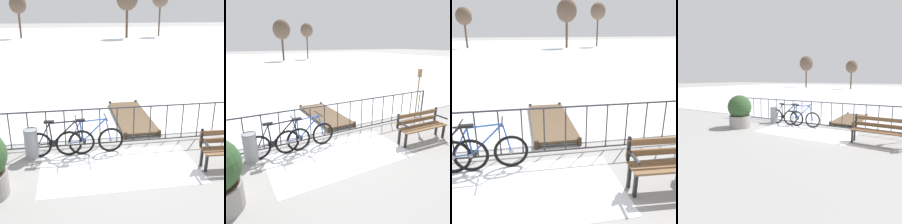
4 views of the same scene
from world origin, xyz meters
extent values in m
plane|color=gray|center=(0.00, 0.00, 0.00)|extent=(160.00, 160.00, 0.00)
cube|color=silver|center=(0.00, 28.40, 0.01)|extent=(80.00, 56.00, 0.03)
cube|color=white|center=(0.07, -1.20, 0.00)|extent=(3.60, 1.81, 0.01)
cylinder|color=#2D2D33|center=(0.00, 0.00, 1.05)|extent=(9.00, 0.04, 0.04)
cylinder|color=#2D2D33|center=(0.00, 0.00, 0.08)|extent=(9.00, 0.04, 0.04)
cylinder|color=#2D2D33|center=(-2.50, 0.00, 0.57)|extent=(0.03, 0.03, 0.97)
cylinder|color=#2D2D33|center=(-2.05, 0.00, 0.57)|extent=(0.03, 0.03, 0.97)
cylinder|color=#2D2D33|center=(-1.59, 0.00, 0.57)|extent=(0.03, 0.03, 0.97)
cylinder|color=#2D2D33|center=(-1.14, 0.00, 0.57)|extent=(0.03, 0.03, 0.97)
cylinder|color=#2D2D33|center=(-0.68, 0.00, 0.57)|extent=(0.03, 0.03, 0.97)
cylinder|color=#2D2D33|center=(-0.23, 0.00, 0.57)|extent=(0.03, 0.03, 0.97)
cylinder|color=#2D2D33|center=(0.23, 0.00, 0.57)|extent=(0.03, 0.03, 0.97)
cylinder|color=#2D2D33|center=(0.68, 0.00, 0.57)|extent=(0.03, 0.03, 0.97)
cylinder|color=#2D2D33|center=(1.14, 0.00, 0.57)|extent=(0.03, 0.03, 0.97)
cylinder|color=#2D2D33|center=(1.59, 0.00, 0.57)|extent=(0.03, 0.03, 0.97)
cylinder|color=#2D2D33|center=(2.05, 0.00, 0.57)|extent=(0.03, 0.03, 0.97)
cylinder|color=#2D2D33|center=(2.50, 0.00, 0.57)|extent=(0.03, 0.03, 0.97)
cylinder|color=#2D2D33|center=(2.96, 0.00, 0.57)|extent=(0.03, 0.03, 0.97)
torus|color=black|center=(-1.79, -0.38, 0.33)|extent=(0.66, 0.08, 0.66)
cylinder|color=gray|center=(-1.79, -0.38, 0.33)|extent=(0.08, 0.06, 0.08)
torus|color=black|center=(-0.74, -0.40, 0.33)|extent=(0.66, 0.08, 0.66)
cylinder|color=gray|center=(-0.74, -0.40, 0.33)|extent=(0.08, 0.06, 0.08)
cylinder|color=black|center=(-1.47, -0.38, 0.62)|extent=(0.08, 0.04, 0.53)
cylinder|color=black|center=(-1.16, -0.39, 0.63)|extent=(0.61, 0.05, 0.59)
cylinder|color=black|center=(-1.18, -0.39, 0.90)|extent=(0.63, 0.05, 0.07)
cylinder|color=black|center=(-1.62, -0.38, 0.34)|extent=(0.34, 0.04, 0.05)
cylinder|color=black|center=(-1.64, -0.38, 0.61)|extent=(0.32, 0.04, 0.56)
cylinder|color=black|center=(-0.80, -0.40, 0.62)|extent=(0.16, 0.04, 0.59)
cube|color=black|center=(-1.49, -0.38, 0.92)|extent=(0.24, 0.11, 0.05)
cylinder|color=black|center=(-0.86, -0.40, 0.96)|extent=(0.04, 0.52, 0.03)
cylinder|color=black|center=(-1.45, -0.38, 0.35)|extent=(0.18, 0.02, 0.18)
torus|color=black|center=(-1.05, -0.40, 0.33)|extent=(0.66, 0.08, 0.66)
cylinder|color=gray|center=(-1.05, -0.40, 0.33)|extent=(0.08, 0.06, 0.08)
torus|color=black|center=(0.00, -0.37, 0.33)|extent=(0.66, 0.08, 0.66)
cylinder|color=gray|center=(0.00, -0.37, 0.33)|extent=(0.08, 0.06, 0.08)
cylinder|color=#2D51B2|center=(-0.73, -0.39, 0.62)|extent=(0.08, 0.04, 0.53)
cylinder|color=#2D51B2|center=(-0.42, -0.38, 0.63)|extent=(0.61, 0.06, 0.59)
cylinder|color=#2D51B2|center=(-0.44, -0.38, 0.90)|extent=(0.63, 0.06, 0.07)
cylinder|color=#2D51B2|center=(-0.88, -0.40, 0.34)|extent=(0.34, 0.04, 0.05)
cylinder|color=#2D51B2|center=(-0.90, -0.40, 0.61)|extent=(0.32, 0.04, 0.56)
cylinder|color=#2D51B2|center=(-0.06, -0.37, 0.62)|extent=(0.16, 0.04, 0.59)
cube|color=black|center=(-0.75, -0.39, 0.92)|extent=(0.24, 0.11, 0.05)
cylinder|color=black|center=(-0.12, -0.37, 0.96)|extent=(0.05, 0.52, 0.03)
cylinder|color=black|center=(-0.71, -0.39, 0.35)|extent=(0.18, 0.03, 0.18)
cube|color=black|center=(1.95, -1.67, 0.22)|extent=(0.05, 0.06, 0.44)
cube|color=black|center=(1.97, -1.40, 0.22)|extent=(0.05, 0.06, 0.44)
cube|color=black|center=(1.97, -1.29, 0.67)|extent=(0.05, 0.05, 0.45)
cube|color=black|center=(1.96, -1.54, 0.64)|extent=(0.06, 0.40, 0.04)
cylinder|color=gray|center=(-1.95, -0.33, 0.36)|extent=(0.34, 0.34, 0.72)
torus|color=#545558|center=(-1.95, -0.33, 0.72)|extent=(0.35, 0.35, 0.02)
cube|color=brown|center=(1.03, 1.75, 0.12)|extent=(1.10, 2.89, 0.06)
cylinder|color=#3C2E20|center=(0.53, 0.30, 0.10)|extent=(0.10, 0.10, 0.20)
cylinder|color=#3C2E20|center=(1.52, 0.30, 0.10)|extent=(0.10, 0.10, 0.20)
cylinder|color=#3C2E20|center=(0.53, 3.19, 0.10)|extent=(0.10, 0.10, 0.20)
cylinder|color=#3C2E20|center=(1.52, 3.19, 0.10)|extent=(0.10, 0.10, 0.20)
cylinder|color=brown|center=(-6.73, 32.77, 1.78)|extent=(0.25, 0.25, 3.57)
ellipsoid|color=brown|center=(-6.73, 32.77, 4.20)|extent=(2.12, 2.12, 2.34)
cylinder|color=brown|center=(12.16, 33.02, 2.19)|extent=(0.22, 0.22, 4.39)
cylinder|color=brown|center=(7.08, 31.06, 2.05)|extent=(0.31, 0.31, 4.11)
camera|label=1|loc=(-1.00, -6.75, 3.41)|focal=45.01mm
camera|label=2|loc=(-2.26, -5.44, 2.81)|focal=33.55mm
camera|label=3|loc=(0.24, -4.77, 2.57)|focal=39.71mm
camera|label=4|loc=(3.52, -8.41, 2.04)|focal=34.29mm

